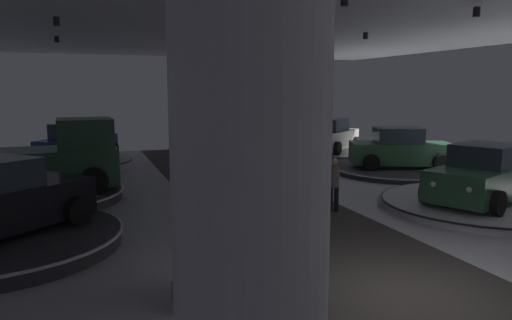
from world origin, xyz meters
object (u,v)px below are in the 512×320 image
Objects in this scene: display_car_deep_right at (329,136)px; visitor_walking_near at (334,181)px; column_left at (251,181)px; display_car_deep_left at (78,144)px; display_platform_deep_right at (329,153)px; display_car_far_right at (400,149)px; display_platform_far_right at (400,169)px; display_platform_far_left at (32,196)px; brand_sign_pylon at (212,191)px; display_platform_mid_right at (481,204)px; display_platform_deep_left at (79,164)px; pickup_truck_far_left at (41,162)px; display_car_mid_right at (483,176)px; visitor_walking_far at (248,165)px.

display_car_deep_right reaches higher than visitor_walking_near.
column_left is at bearing -120.21° from display_car_deep_right.
display_car_deep_left is at bearing 95.41° from column_left.
display_car_far_right reaches higher than display_platform_deep_right.
column_left is 0.94× the size of display_platform_far_right.
visitor_walking_near reaches higher than display_platform_far_left.
brand_sign_pylon is at bearing -138.55° from display_platform_far_right.
display_platform_deep_left is at bearing 133.55° from display_platform_mid_right.
display_platform_deep_left is at bearing 155.87° from display_car_far_right.
brand_sign_pylon is at bearing -67.49° from display_platform_far_left.
brand_sign_pylon reaches higher than display_platform_deep_right.
display_platform_mid_right is 16.66m from display_platform_deep_left.
column_left is 1.16× the size of display_platform_deep_left.
brand_sign_pylon is 0.62× the size of display_platform_far_right.
column_left reaches higher than display_platform_deep_left.
pickup_truck_far_left is 9.25m from visitor_walking_near.
display_platform_far_left is at bearing -101.59° from display_car_deep_left.
display_platform_deep_left is (-13.09, 5.87, -0.81)m from display_car_far_right.
display_platform_far_left is at bearing 112.51° from brand_sign_pylon.
display_car_deep_left is at bearing -119.74° from display_platform_deep_left.
brand_sign_pylon is 0.80× the size of display_car_mid_right.
visitor_walking_near is at bearing -68.62° from visitor_walking_far.
display_car_deep_left is 2.86× the size of visitor_walking_near.
display_car_far_right reaches higher than visitor_walking_far.
display_platform_deep_right is at bearing 44.18° from visitor_walking_far.
column_left reaches higher than display_car_deep_right.
visitor_walking_far is (-5.80, 4.87, -0.11)m from display_car_mid_right.
visitor_walking_far is (7.06, -0.65, 0.72)m from display_platform_far_left.
display_car_far_right is at bearing -83.55° from display_car_deep_right.
column_left reaches higher than brand_sign_pylon.
display_car_deep_left is (-13.11, 5.84, 0.12)m from display_car_far_right.
display_platform_mid_right is at bearing -46.35° from display_car_deep_left.
visitor_walking_far is (-5.77, 4.88, 0.76)m from display_platform_mid_right.
display_car_far_right is at bearing 157.97° from display_platform_far_right.
brand_sign_pylon is 2.30× the size of visitor_walking_far.
brand_sign_pylon is 14.52m from display_platform_far_right.
display_platform_deep_left is (1.35, 6.54, 0.01)m from display_platform_far_left.
display_platform_mid_right is (9.69, 6.93, -2.61)m from column_left.
display_car_far_right is at bearing 75.62° from display_car_mid_right.
visitor_walking_far is at bearing 67.62° from brand_sign_pylon.
display_car_deep_left is at bearing 155.99° from display_car_far_right.
column_left is 0.97× the size of display_platform_far_left.
column_left is 1.21× the size of display_car_deep_left.
display_car_deep_right is 12.53m from display_car_deep_left.
visitor_walking_far is (-6.79, -6.60, -0.20)m from display_car_deep_right.
pickup_truck_far_left is 14.14m from display_car_far_right.
display_platform_far_left is at bearing -156.75° from display_car_deep_right.
visitor_walking_near is (7.14, -10.85, 0.71)m from display_platform_deep_left.
display_car_far_right is (-0.03, 0.01, 0.87)m from display_platform_far_right.
display_platform_far_left reaches higher than display_platform_far_right.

